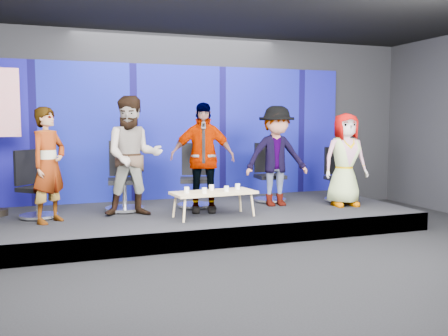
{
  "coord_description": "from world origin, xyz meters",
  "views": [
    {
      "loc": [
        -2.48,
        -5.58,
        1.82
      ],
      "look_at": [
        0.38,
        2.4,
        1.02
      ],
      "focal_mm": 40.0,
      "sensor_mm": 36.0,
      "label": 1
    }
  ],
  "objects_px": {
    "panelist_e": "(345,160)",
    "mug_b": "(204,190)",
    "chair_a": "(35,196)",
    "chair_b": "(124,188)",
    "panelist_a": "(49,165)",
    "panelist_c": "(202,158)",
    "mug_a": "(187,190)",
    "mug_c": "(211,187)",
    "chair_d": "(269,182)",
    "panelist_d": "(276,156)",
    "mug_e": "(238,186)",
    "panelist_b": "(133,156)",
    "coffee_table": "(214,193)",
    "chair_e": "(338,184)",
    "flag_stand": "(2,134)",
    "mug_d": "(226,189)",
    "chair_c": "(195,186)"
  },
  "relations": [
    {
      "from": "chair_a",
      "to": "mug_b",
      "type": "bearing_deg",
      "value": -69.02
    },
    {
      "from": "chair_a",
      "to": "mug_c",
      "type": "height_order",
      "value": "chair_a"
    },
    {
      "from": "panelist_d",
      "to": "chair_b",
      "type": "bearing_deg",
      "value": 175.49
    },
    {
      "from": "mug_c",
      "to": "coffee_table",
      "type": "bearing_deg",
      "value": -93.61
    },
    {
      "from": "panelist_a",
      "to": "chair_d",
      "type": "distance_m",
      "value": 4.04
    },
    {
      "from": "panelist_a",
      "to": "chair_c",
      "type": "distance_m",
      "value": 2.56
    },
    {
      "from": "panelist_a",
      "to": "mug_a",
      "type": "xyz_separation_m",
      "value": [
        2.01,
        -0.43,
        -0.41
      ]
    },
    {
      "from": "panelist_c",
      "to": "panelist_d",
      "type": "height_order",
      "value": "panelist_c"
    },
    {
      "from": "panelist_b",
      "to": "panelist_c",
      "type": "relative_size",
      "value": 1.05
    },
    {
      "from": "panelist_a",
      "to": "panelist_b",
      "type": "bearing_deg",
      "value": -40.66
    },
    {
      "from": "chair_b",
      "to": "flag_stand",
      "type": "bearing_deg",
      "value": -179.78
    },
    {
      "from": "mug_c",
      "to": "panelist_e",
      "type": "bearing_deg",
      "value": 1.6
    },
    {
      "from": "chair_a",
      "to": "flag_stand",
      "type": "distance_m",
      "value": 1.15
    },
    {
      "from": "panelist_b",
      "to": "chair_e",
      "type": "height_order",
      "value": "panelist_b"
    },
    {
      "from": "mug_a",
      "to": "mug_e",
      "type": "height_order",
      "value": "same"
    },
    {
      "from": "chair_c",
      "to": "panelist_c",
      "type": "distance_m",
      "value": 0.74
    },
    {
      "from": "mug_c",
      "to": "chair_d",
      "type": "bearing_deg",
      "value": 33.77
    },
    {
      "from": "chair_a",
      "to": "chair_d",
      "type": "distance_m",
      "value": 4.16
    },
    {
      "from": "chair_a",
      "to": "panelist_c",
      "type": "distance_m",
      "value": 2.72
    },
    {
      "from": "panelist_a",
      "to": "panelist_c",
      "type": "relative_size",
      "value": 0.95
    },
    {
      "from": "coffee_table",
      "to": "chair_d",
      "type": "bearing_deg",
      "value": 37.23
    },
    {
      "from": "panelist_e",
      "to": "mug_b",
      "type": "distance_m",
      "value": 2.81
    },
    {
      "from": "mug_c",
      "to": "mug_d",
      "type": "height_order",
      "value": "mug_c"
    },
    {
      "from": "chair_b",
      "to": "mug_d",
      "type": "xyz_separation_m",
      "value": [
        1.44,
        -1.12,
        0.06
      ]
    },
    {
      "from": "chair_b",
      "to": "panelist_b",
      "type": "bearing_deg",
      "value": -74.48
    },
    {
      "from": "chair_b",
      "to": "mug_a",
      "type": "xyz_separation_m",
      "value": [
        0.8,
        -1.07,
        0.06
      ]
    },
    {
      "from": "panelist_c",
      "to": "chair_d",
      "type": "bearing_deg",
      "value": 38.42
    },
    {
      "from": "panelist_a",
      "to": "chair_b",
      "type": "bearing_deg",
      "value": -18.7
    },
    {
      "from": "panelist_c",
      "to": "mug_d",
      "type": "relative_size",
      "value": 20.75
    },
    {
      "from": "mug_d",
      "to": "flag_stand",
      "type": "distance_m",
      "value": 3.69
    },
    {
      "from": "chair_b",
      "to": "chair_d",
      "type": "distance_m",
      "value": 2.74
    },
    {
      "from": "mug_e",
      "to": "chair_e",
      "type": "bearing_deg",
      "value": 14.36
    },
    {
      "from": "mug_b",
      "to": "mug_c",
      "type": "xyz_separation_m",
      "value": [
        0.21,
        0.29,
        0.0
      ]
    },
    {
      "from": "chair_d",
      "to": "mug_c",
      "type": "bearing_deg",
      "value": -141.73
    },
    {
      "from": "chair_a",
      "to": "mug_a",
      "type": "bearing_deg",
      "value": -68.43
    },
    {
      "from": "panelist_d",
      "to": "mug_a",
      "type": "relative_size",
      "value": 19.07
    },
    {
      "from": "panelist_b",
      "to": "panelist_e",
      "type": "relative_size",
      "value": 1.16
    },
    {
      "from": "panelist_c",
      "to": "panelist_e",
      "type": "relative_size",
      "value": 1.1
    },
    {
      "from": "mug_e",
      "to": "mug_b",
      "type": "bearing_deg",
      "value": -159.17
    },
    {
      "from": "panelist_c",
      "to": "mug_e",
      "type": "bearing_deg",
      "value": -23.85
    },
    {
      "from": "chair_d",
      "to": "mug_d",
      "type": "height_order",
      "value": "chair_d"
    },
    {
      "from": "chair_b",
      "to": "mug_e",
      "type": "distance_m",
      "value": 1.95
    },
    {
      "from": "chair_a",
      "to": "chair_b",
      "type": "bearing_deg",
      "value": -39.29
    },
    {
      "from": "panelist_b",
      "to": "panelist_e",
      "type": "xyz_separation_m",
      "value": [
        3.73,
        -0.33,
        -0.13
      ]
    },
    {
      "from": "chair_b",
      "to": "panelist_d",
      "type": "bearing_deg",
      "value": -2.36
    },
    {
      "from": "panelist_b",
      "to": "mug_a",
      "type": "distance_m",
      "value": 1.05
    },
    {
      "from": "mug_e",
      "to": "mug_c",
      "type": "bearing_deg",
      "value": 174.26
    },
    {
      "from": "chair_d",
      "to": "flag_stand",
      "type": "height_order",
      "value": "flag_stand"
    },
    {
      "from": "chair_d",
      "to": "flag_stand",
      "type": "distance_m",
      "value": 4.72
    },
    {
      "from": "chair_c",
      "to": "panelist_c",
      "type": "height_order",
      "value": "panelist_c"
    }
  ]
}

